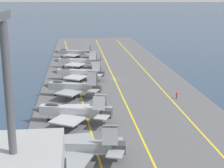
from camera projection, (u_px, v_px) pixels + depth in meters
ground_plane at (114, 80)px, 104.92m from camera, size 2000.00×2000.00×0.00m
carrier_deck at (114, 80)px, 104.87m from camera, size 199.05×42.33×0.40m
deck_stripe_foul_line at (152, 78)px, 106.02m from camera, size 179.14×0.48×0.01m
deck_stripe_centerline at (114, 79)px, 104.82m from camera, size 179.14×0.36×0.01m
deck_stripe_edge_line at (76, 80)px, 103.62m from camera, size 178.80×11.89×0.01m
parked_jet_nearest at (73, 147)px, 53.56m from camera, size 13.33×17.26×5.73m
parked_jet_second at (72, 111)px, 68.90m from camera, size 13.08×17.10×6.14m
parked_jet_third at (72, 87)px, 86.41m from camera, size 12.28×15.85×6.82m
parked_jet_fourth at (78, 73)px, 102.79m from camera, size 13.81×16.62×5.94m
parked_jet_fifth at (77, 61)px, 119.75m from camera, size 13.86×17.03×5.90m
parked_jet_sixth at (74, 52)px, 138.21m from camera, size 12.89×17.23×5.98m
crew_red_vest at (177, 95)px, 85.13m from camera, size 0.36×0.44×1.78m
crew_purple_vest at (101, 58)px, 133.06m from camera, size 0.44×0.36×1.74m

